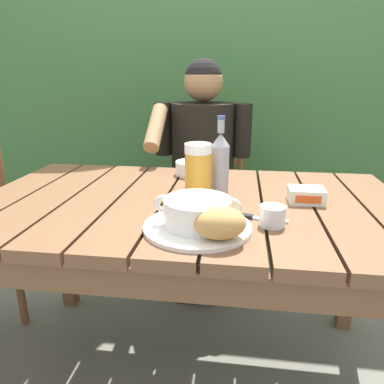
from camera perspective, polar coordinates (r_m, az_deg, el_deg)
name	(u,v)px	position (r m, az deg, el deg)	size (l,w,h in m)	color
ground_plane	(190,373)	(1.58, -0.40, -26.93)	(10.00, 10.00, 0.00)	slate
dining_table	(189,224)	(1.21, -0.46, -5.14)	(1.41, 0.83, 0.73)	brown
hedge_backdrop	(216,75)	(2.58, 3.85, 18.10)	(3.74, 0.82, 2.82)	#3B6C36
chair_near_diner	(205,193)	(2.07, 2.11, -0.10)	(0.42, 0.44, 0.92)	brown
person_eating	(201,161)	(1.81, 1.48, 5.02)	(0.48, 0.47, 1.20)	black
serving_plate	(197,227)	(0.96, 0.85, -5.56)	(0.29, 0.29, 0.01)	white
soup_bowl	(197,211)	(0.94, 0.87, -3.10)	(0.23, 0.18, 0.08)	white
bread_roll	(220,223)	(0.87, 4.49, -4.96)	(0.14, 0.12, 0.08)	tan
beer_glass	(198,173)	(1.14, 0.96, 3.05)	(0.08, 0.08, 0.19)	orange
beer_bottle	(220,164)	(1.18, 4.51, 4.42)	(0.06, 0.06, 0.27)	#94939A
water_glass_small	(272,216)	(0.99, 12.69, -3.75)	(0.07, 0.07, 0.06)	silver
butter_tub	(306,195)	(1.21, 17.73, -0.50)	(0.11, 0.09, 0.05)	white
table_knife	(252,217)	(1.04, 9.53, -3.99)	(0.17, 0.05, 0.01)	silver
diner_bowl	(193,168)	(1.48, 0.16, 3.85)	(0.14, 0.14, 0.06)	white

